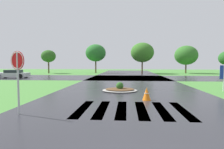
{
  "coord_description": "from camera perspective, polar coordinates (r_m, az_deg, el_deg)",
  "views": [
    {
      "loc": [
        -0.22,
        -3.14,
        2.11
      ],
      "look_at": [
        -1.47,
        12.6,
        1.14
      ],
      "focal_mm": 29.85,
      "sensor_mm": 36.0,
      "label": 1
    }
  ],
  "objects": [
    {
      "name": "asphalt_roadway",
      "position": [
        13.31,
        5.46,
        -5.6
      ],
      "size": [
        10.96,
        80.0,
        0.01
      ],
      "primitive_type": "cube",
      "color": "#2B2B30",
      "rests_on": "ground"
    },
    {
      "name": "asphalt_cross_road",
      "position": [
        26.99,
        5.0,
        -0.97
      ],
      "size": [
        90.0,
        9.86,
        0.01
      ],
      "primitive_type": "cube",
      "color": "#2B2B30",
      "rests_on": "ground"
    },
    {
      "name": "crosswalk_stripes",
      "position": [
        8.65,
        5.96,
        -10.59
      ],
      "size": [
        4.95,
        3.39,
        0.01
      ],
      "color": "white",
      "rests_on": "ground"
    },
    {
      "name": "stop_sign",
      "position": [
        8.45,
        -26.93,
        1.93
      ],
      "size": [
        0.72,
        0.3,
        2.6
      ],
      "rotation": [
        0.0,
        0.0,
        -0.36
      ],
      "color": "#B2B5BA",
      "rests_on": "ground"
    },
    {
      "name": "median_island",
      "position": [
        14.11,
        2.4,
        -4.54
      ],
      "size": [
        2.64,
        2.28,
        0.68
      ],
      "color": "#9E9B93",
      "rests_on": "ground"
    },
    {
      "name": "car_silver_hatch",
      "position": [
        30.19,
        -28.16,
        0.14
      ],
      "size": [
        4.6,
        2.55,
        1.15
      ],
      "rotation": [
        0.0,
        0.0,
        3.26
      ],
      "color": "#B7B7BF",
      "rests_on": "ground"
    },
    {
      "name": "traffic_cone",
      "position": [
        10.78,
        10.56,
        -5.87
      ],
      "size": [
        0.47,
        0.47,
        0.74
      ],
      "color": "orange",
      "rests_on": "ground"
    },
    {
      "name": "background_treeline",
      "position": [
        39.37,
        10.65,
        6.1
      ],
      "size": [
        40.04,
        5.92,
        6.27
      ],
      "color": "#4C3823",
      "rests_on": "ground"
    }
  ]
}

